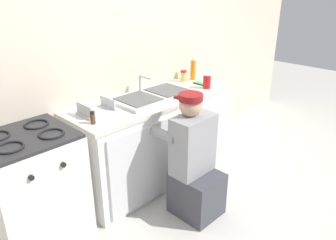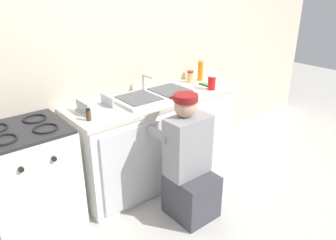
{
  "view_description": "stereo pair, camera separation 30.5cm",
  "coord_description": "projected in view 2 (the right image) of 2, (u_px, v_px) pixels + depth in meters",
  "views": [
    {
      "loc": [
        -2.04,
        -1.91,
        1.94
      ],
      "look_at": [
        0.0,
        0.1,
        0.71
      ],
      "focal_mm": 35.0,
      "sensor_mm": 36.0,
      "label": 1
    },
    {
      "loc": [
        -1.81,
        -2.12,
        1.94
      ],
      "look_at": [
        0.0,
        0.1,
        0.71
      ],
      "focal_mm": 35.0,
      "sensor_mm": 36.0,
      "label": 2
    }
  ],
  "objects": [
    {
      "name": "stove_range",
      "position": [
        30.0,
        181.0,
        2.62
      ],
      "size": [
        0.65,
        0.62,
        0.93
      ],
      "color": "silver",
      "rests_on": "ground_plane"
    },
    {
      "name": "soda_cup_red",
      "position": [
        212.0,
        82.0,
        3.38
      ],
      "size": [
        0.08,
        0.08,
        0.15
      ],
      "color": "red",
      "rests_on": "countertop"
    },
    {
      "name": "back_wall",
      "position": [
        134.0,
        55.0,
        3.3
      ],
      "size": [
        6.0,
        0.1,
        2.5
      ],
      "primitive_type": "cube",
      "color": "beige",
      "rests_on": "ground_plane"
    },
    {
      "name": "dish_rack_tray",
      "position": [
        95.0,
        108.0,
        2.85
      ],
      "size": [
        0.28,
        0.22,
        0.11
      ],
      "color": "#B2B7BC",
      "rests_on": "countertop"
    },
    {
      "name": "soap_bottle_orange",
      "position": [
        200.0,
        71.0,
        3.68
      ],
      "size": [
        0.06,
        0.06,
        0.25
      ],
      "color": "orange",
      "rests_on": "countertop"
    },
    {
      "name": "countertop",
      "position": [
        155.0,
        99.0,
        3.2
      ],
      "size": [
        1.75,
        0.62,
        0.04
      ],
      "primitive_type": "cube",
      "color": "beige",
      "rests_on": "counter_cabinet"
    },
    {
      "name": "sink_double_basin",
      "position": [
        155.0,
        95.0,
        3.18
      ],
      "size": [
        0.8,
        0.44,
        0.19
      ],
      "color": "silver",
      "rests_on": "countertop"
    },
    {
      "name": "spice_bottle_pepper",
      "position": [
        88.0,
        115.0,
        2.63
      ],
      "size": [
        0.04,
        0.04,
        0.1
      ],
      "color": "#513823",
      "rests_on": "countertop"
    },
    {
      "name": "plumber_person",
      "position": [
        189.0,
        167.0,
        2.81
      ],
      "size": [
        0.42,
        0.61,
        1.1
      ],
      "color": "#3F3F47",
      "rests_on": "ground_plane"
    },
    {
      "name": "cell_phone",
      "position": [
        205.0,
        84.0,
        3.55
      ],
      "size": [
        0.07,
        0.14,
        0.01
      ],
      "color": "black",
      "rests_on": "countertop"
    },
    {
      "name": "condiment_jar",
      "position": [
        190.0,
        77.0,
        3.63
      ],
      "size": [
        0.07,
        0.07,
        0.13
      ],
      "color": "#DBB760",
      "rests_on": "countertop"
    },
    {
      "name": "ground_plane",
      "position": [
        174.0,
        188.0,
        3.33
      ],
      "size": [
        12.0,
        12.0,
        0.0
      ],
      "primitive_type": "plane",
      "color": "beige"
    },
    {
      "name": "counter_cabinet",
      "position": [
        156.0,
        140.0,
        3.37
      ],
      "size": [
        1.71,
        0.62,
        0.85
      ],
      "color": "white",
      "rests_on": "ground_plane"
    }
  ]
}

